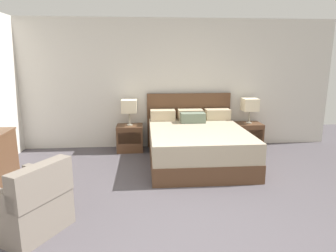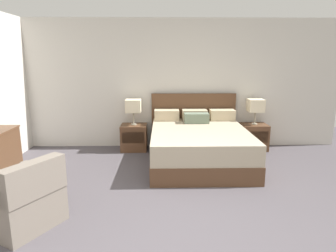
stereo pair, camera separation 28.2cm
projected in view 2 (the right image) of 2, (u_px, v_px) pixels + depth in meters
name	position (u px, v px, depth m)	size (l,w,h in m)	color
ground_plane	(178.00, 240.00, 2.95)	(9.92, 9.92, 0.00)	#4C474C
wall_back	(170.00, 84.00, 5.93)	(6.78, 0.06, 2.51)	beige
bed	(199.00, 144.00, 5.14)	(1.67, 2.03, 1.08)	brown
nightstand_left	(134.00, 137.00, 5.84)	(0.50, 0.42, 0.50)	brown
nightstand_right	(254.00, 137.00, 5.89)	(0.50, 0.42, 0.50)	brown
table_lamp_left	(133.00, 106.00, 5.71)	(0.29, 0.29, 0.49)	gray
table_lamp_right	(256.00, 106.00, 5.75)	(0.29, 0.29, 0.49)	gray
armchair_by_window	(23.00, 201.00, 3.15)	(0.94, 0.93, 0.76)	#70665B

